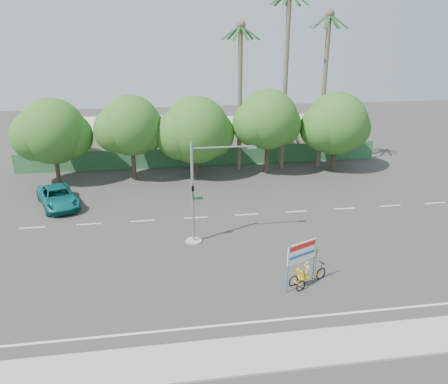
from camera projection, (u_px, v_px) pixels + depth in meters
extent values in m
plane|color=#33302D|center=(241.00, 268.00, 26.42)|extent=(120.00, 120.00, 0.00)
cube|color=gray|center=(272.00, 352.00, 19.46)|extent=(50.00, 2.40, 0.12)
cube|color=#336B3D|center=(203.00, 157.00, 45.99)|extent=(38.00, 0.08, 2.00)
cube|color=beige|center=(109.00, 141.00, 48.40)|extent=(12.00, 8.00, 4.00)
cube|color=beige|center=(267.00, 137.00, 51.01)|extent=(14.00, 8.00, 3.60)
cylinder|color=#473828|center=(57.00, 165.00, 40.51)|extent=(0.40, 0.40, 3.52)
sphere|color=#2D5B1A|center=(52.00, 131.00, 39.39)|extent=(6.00, 6.00, 6.00)
sphere|color=#2D5B1A|center=(69.00, 136.00, 40.06)|extent=(4.32, 4.32, 4.32)
sphere|color=#2D5B1A|center=(36.00, 136.00, 39.08)|extent=(4.56, 4.56, 4.56)
cylinder|color=#473828|center=(134.00, 161.00, 41.46)|extent=(0.40, 0.40, 3.74)
sphere|color=#2D5B1A|center=(131.00, 125.00, 40.27)|extent=(5.60, 5.60, 5.60)
sphere|color=#2D5B1A|center=(145.00, 131.00, 40.93)|extent=(4.03, 4.03, 4.03)
sphere|color=#2D5B1A|center=(117.00, 130.00, 39.98)|extent=(4.26, 4.26, 4.26)
cylinder|color=#473828|center=(196.00, 160.00, 42.38)|extent=(0.40, 0.40, 3.30)
sphere|color=#2D5B1A|center=(196.00, 130.00, 41.33)|extent=(6.40, 6.40, 6.40)
sphere|color=#2D5B1A|center=(211.00, 134.00, 42.00)|extent=(4.61, 4.61, 4.61)
sphere|color=#2D5B1A|center=(181.00, 134.00, 41.00)|extent=(4.86, 4.86, 4.86)
cylinder|color=#473828|center=(267.00, 155.00, 43.27)|extent=(0.40, 0.40, 3.87)
sphere|color=#2D5B1A|center=(268.00, 119.00, 42.04)|extent=(5.80, 5.80, 5.80)
sphere|color=#2D5B1A|center=(280.00, 125.00, 42.71)|extent=(4.18, 4.18, 4.18)
sphere|color=#2D5B1A|center=(255.00, 124.00, 41.74)|extent=(4.41, 4.41, 4.41)
cylinder|color=#473828|center=(334.00, 154.00, 44.33)|extent=(0.40, 0.40, 3.43)
sphere|color=#2D5B1A|center=(336.00, 124.00, 43.24)|extent=(6.20, 6.20, 6.20)
sphere|color=#2D5B1A|center=(348.00, 128.00, 43.90)|extent=(4.46, 4.46, 4.46)
sphere|color=#2D5B1A|center=(324.00, 128.00, 42.92)|extent=(4.71, 4.71, 4.71)
cylinder|color=#70604C|center=(285.00, 85.00, 42.64)|extent=(0.44, 0.44, 17.00)
cylinder|color=#70604C|center=(323.00, 94.00, 43.56)|extent=(0.44, 0.44, 15.00)
sphere|color=#70604C|center=(330.00, 13.00, 40.94)|extent=(0.90, 0.90, 0.90)
cube|color=#1C4C21|center=(339.00, 21.00, 41.30)|extent=(1.91, 0.28, 1.36)
cube|color=#1C4C21|center=(334.00, 21.00, 41.83)|extent=(1.65, 1.44, 1.36)
cube|color=#1C4C21|center=(327.00, 21.00, 42.05)|extent=(0.61, 1.93, 1.36)
cube|color=#1C4C21|center=(321.00, 21.00, 41.86)|extent=(1.20, 1.80, 1.36)
cube|color=#1C4C21|center=(319.00, 21.00, 41.34)|extent=(1.89, 0.92, 1.36)
cube|color=#1C4C21|center=(322.00, 21.00, 40.74)|extent=(1.89, 0.92, 1.36)
cube|color=#1C4C21|center=(328.00, 21.00, 40.34)|extent=(1.20, 1.80, 1.36)
cube|color=#1C4C21|center=(335.00, 21.00, 40.33)|extent=(0.61, 1.93, 1.36)
cube|color=#1C4C21|center=(339.00, 21.00, 40.71)|extent=(1.65, 1.44, 1.36)
cylinder|color=#70604C|center=(240.00, 101.00, 42.53)|extent=(0.44, 0.44, 14.00)
sphere|color=#70604C|center=(241.00, 25.00, 40.09)|extent=(0.90, 0.90, 0.90)
cube|color=#1C4C21|center=(251.00, 32.00, 40.45)|extent=(1.91, 0.28, 1.36)
cube|color=#1C4C21|center=(247.00, 32.00, 40.98)|extent=(1.65, 1.44, 1.36)
cube|color=#1C4C21|center=(241.00, 32.00, 41.20)|extent=(0.61, 1.93, 1.36)
cube|color=#1C4C21|center=(234.00, 32.00, 41.01)|extent=(1.20, 1.80, 1.36)
cube|color=#1C4C21|center=(231.00, 32.00, 40.49)|extent=(1.89, 0.92, 1.36)
cube|color=#1C4C21|center=(232.00, 32.00, 39.90)|extent=(1.89, 0.92, 1.36)
cube|color=#1C4C21|center=(237.00, 32.00, 39.50)|extent=(1.20, 1.80, 1.36)
cube|color=#1C4C21|center=(244.00, 32.00, 39.48)|extent=(0.61, 1.93, 1.36)
cube|color=#1C4C21|center=(250.00, 32.00, 39.86)|extent=(1.65, 1.44, 1.36)
cylinder|color=gray|center=(194.00, 241.00, 29.76)|extent=(1.10, 1.10, 0.10)
cylinder|color=gray|center=(193.00, 194.00, 28.55)|extent=(0.18, 0.18, 7.00)
cylinder|color=gray|center=(223.00, 147.00, 27.77)|extent=(4.00, 0.10, 0.10)
cube|color=gray|center=(252.00, 148.00, 28.07)|extent=(0.55, 0.20, 0.12)
imported|color=black|center=(193.00, 193.00, 28.32)|extent=(0.16, 0.20, 1.00)
cube|color=#14662D|center=(198.00, 198.00, 28.73)|extent=(0.70, 0.04, 0.18)
torus|color=black|center=(321.00, 274.00, 25.24)|extent=(0.70, 0.38, 0.73)
torus|color=black|center=(293.00, 281.00, 24.54)|extent=(0.65, 0.36, 0.68)
torus|color=black|center=(301.00, 286.00, 24.07)|extent=(0.65, 0.36, 0.68)
cube|color=yellow|center=(309.00, 277.00, 24.75)|extent=(1.70, 0.82, 0.06)
cube|color=yellow|center=(297.00, 283.00, 24.30)|extent=(0.33, 0.62, 0.05)
cube|color=yellow|center=(304.00, 277.00, 24.47)|extent=(0.68, 0.64, 0.06)
cube|color=yellow|center=(300.00, 274.00, 24.22)|extent=(0.41, 0.51, 0.59)
cylinder|color=black|center=(321.00, 267.00, 25.09)|extent=(0.04, 0.04, 0.59)
cube|color=black|center=(322.00, 263.00, 24.99)|extent=(0.24, 0.46, 0.04)
imported|color=#CCB284|center=(306.00, 270.00, 24.41)|extent=(0.43, 0.50, 1.17)
cylinder|color=blue|center=(288.00, 269.00, 23.51)|extent=(0.08, 0.08, 2.92)
cylinder|color=blue|center=(314.00, 259.00, 24.51)|extent=(0.08, 0.08, 2.92)
cube|color=white|center=(302.00, 252.00, 23.75)|extent=(1.89, 0.90, 1.19)
cube|color=red|center=(303.00, 246.00, 23.59)|extent=(1.68, 0.78, 0.28)
cube|color=blue|center=(302.00, 255.00, 23.77)|extent=(1.68, 0.78, 0.15)
cylinder|color=black|center=(316.00, 264.00, 24.71)|extent=(0.03, 0.03, 2.27)
cube|color=red|center=(312.00, 254.00, 24.27)|extent=(0.88, 0.42, 0.71)
imported|color=#0E6261|center=(58.00, 197.00, 35.47)|extent=(4.57, 6.28, 1.59)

